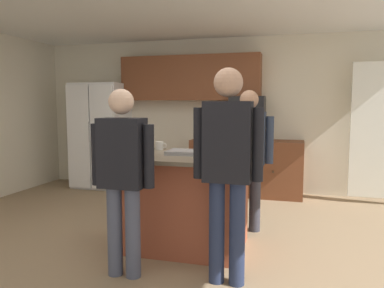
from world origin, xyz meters
The scene contains 17 objects.
floor centered at (0.00, 0.00, 0.00)m, with size 7.04×7.04×0.00m, color #937A5B.
back_wall centered at (0.00, 2.80, 1.30)m, with size 6.40×0.10×2.60m, color beige.
french_door_window_panel centered at (2.60, 2.40, 1.10)m, with size 0.90×0.06×2.00m, color white.
cabinet_run_upper centered at (-0.40, 2.60, 1.93)m, with size 2.40×0.38×0.75m.
cabinet_run_lower centered at (0.60, 2.48, 0.45)m, with size 1.80×0.63×0.90m.
refrigerator centered at (-2.00, 2.38, 0.92)m, with size 0.90×0.76×1.85m.
microwave_over_range centered at (0.60, 2.50, 1.45)m, with size 0.56×0.40×0.32m, color black.
kitchen_island centered at (0.28, 0.01, 0.49)m, with size 1.36×0.96×0.97m.
person_guest_right centered at (-0.03, -0.78, 0.93)m, with size 0.57×0.22×1.61m.
person_guest_by_door centered at (0.85, 0.69, 0.95)m, with size 0.57×0.22×1.64m.
person_host_foreground centered at (0.85, -0.68, 1.03)m, with size 0.57×0.23×1.77m.
tumbler_amber centered at (-0.07, -0.22, 1.03)m, with size 0.06×0.06×0.13m.
mug_blue_stoneware centered at (-0.11, 0.33, 1.02)m, with size 0.13×0.09×0.10m.
glass_dark_ale centered at (-0.20, 0.20, 1.04)m, with size 0.06×0.06×0.15m.
glass_pilsner centered at (0.02, -0.29, 1.04)m, with size 0.06×0.06×0.15m.
glass_short_whisky centered at (-0.13, -0.11, 1.05)m, with size 0.07×0.07×0.16m.
serving_tray centered at (0.31, 0.06, 0.99)m, with size 0.44×0.30×0.04m.
Camera 1 is at (1.38, -3.66, 1.49)m, focal length 35.30 mm.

